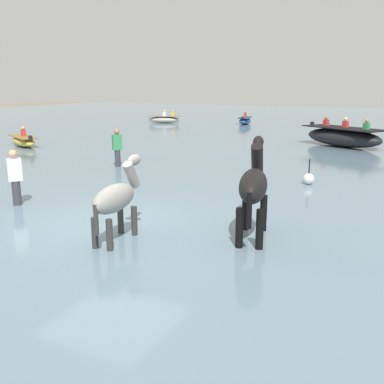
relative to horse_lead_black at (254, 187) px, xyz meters
name	(u,v)px	position (x,y,z in m)	size (l,w,h in m)	color
ground_plane	(112,238)	(-2.82, -0.64, -1.25)	(120.00, 120.00, 0.00)	#756B56
water_surface	(263,160)	(-2.82, 9.36, -1.11)	(90.00, 90.00, 0.29)	slate
horse_lead_black	(254,187)	(0.00, 0.00, 0.00)	(0.86, 1.95, 2.12)	black
horse_trailing_grey	(116,200)	(-2.17, -1.31, -0.19)	(0.55, 1.65, 1.79)	gray
boat_near_starboard	(164,119)	(-14.94, 21.96, -0.69)	(2.62, 1.71, 1.01)	#B2AD9E
boat_near_port	(24,141)	(-14.03, 7.26, -0.72)	(2.58, 1.83, 0.95)	gold
boat_mid_outer	(343,137)	(-0.46, 14.10, -0.52)	(4.34, 3.47, 1.37)	black
boat_distant_west	(245,121)	(-9.01, 23.88, -0.71)	(1.31, 2.53, 0.98)	#28518E
person_onlooker_left	(15,181)	(-5.83, -0.39, -0.39)	(0.35, 0.38, 1.63)	#383842
person_wading_mid	(117,150)	(-6.78, 4.93, -0.39)	(0.36, 0.37, 1.63)	#383842
channel_buoy	(309,179)	(-0.07, 5.10, -0.80)	(0.32, 0.32, 0.75)	silver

